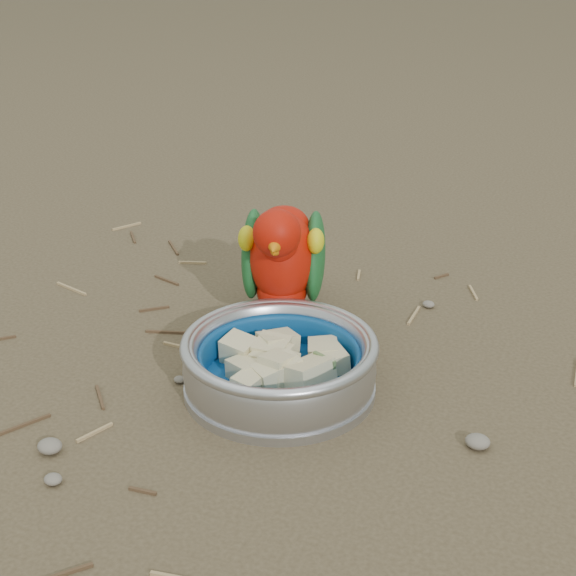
% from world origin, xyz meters
% --- Properties ---
extents(ground, '(60.00, 60.00, 0.00)m').
position_xyz_m(ground, '(0.00, 0.00, 0.00)').
color(ground, '#4E402D').
extents(food_bowl, '(0.20, 0.20, 0.02)m').
position_xyz_m(food_bowl, '(0.07, 0.09, 0.01)').
color(food_bowl, '#B2B2BA').
rests_on(food_bowl, ground).
extents(bowl_wall, '(0.20, 0.20, 0.04)m').
position_xyz_m(bowl_wall, '(0.07, 0.09, 0.04)').
color(bowl_wall, '#B2B2BA').
rests_on(bowl_wall, food_bowl).
extents(fruit_wedges, '(0.12, 0.12, 0.03)m').
position_xyz_m(fruit_wedges, '(0.07, 0.09, 0.03)').
color(fruit_wedges, beige).
rests_on(fruit_wedges, food_bowl).
extents(lory_parrot, '(0.15, 0.22, 0.17)m').
position_xyz_m(lory_parrot, '(0.02, 0.21, 0.08)').
color(lory_parrot, '#A81104').
rests_on(lory_parrot, ground).
extents(ground_debris, '(0.90, 0.80, 0.01)m').
position_xyz_m(ground_debris, '(-0.04, 0.05, 0.00)').
color(ground_debris, '#9F8256').
rests_on(ground_debris, ground).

